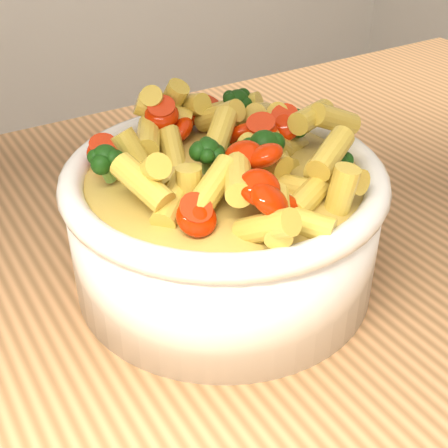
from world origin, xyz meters
TOP-DOWN VIEW (x-y plane):
  - table at (0.00, 0.00)m, footprint 1.20×0.80m
  - serving_bowl at (-0.07, 0.02)m, footprint 0.25×0.25m
  - pasta_salad at (-0.07, 0.02)m, footprint 0.20×0.20m

SIDE VIEW (x-z plane):
  - table at x=0.00m, z-range 0.35..1.25m
  - serving_bowl at x=-0.07m, z-range 0.90..1.01m
  - pasta_salad at x=-0.07m, z-range 1.00..1.04m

